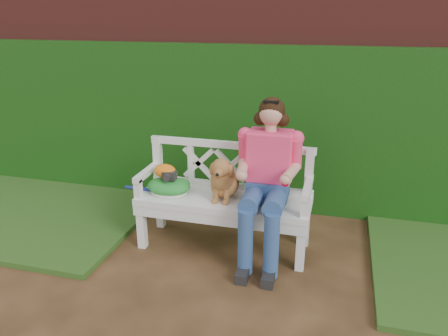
# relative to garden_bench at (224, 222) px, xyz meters

# --- Properties ---
(ground) EXTENTS (60.00, 60.00, 0.00)m
(ground) POSITION_rel_garden_bench_xyz_m (0.18, -0.72, -0.24)
(ground) COLOR #301F10
(brick_wall) EXTENTS (10.00, 0.30, 2.20)m
(brick_wall) POSITION_rel_garden_bench_xyz_m (0.18, 1.18, 0.86)
(brick_wall) COLOR maroon
(brick_wall) RESTS_ON ground
(ivy_hedge) EXTENTS (10.00, 0.18, 1.70)m
(ivy_hedge) POSITION_rel_garden_bench_xyz_m (0.18, 0.96, 0.61)
(ivy_hedge) COLOR #1A530E
(ivy_hedge) RESTS_ON ground
(grass_left) EXTENTS (2.60, 2.00, 0.05)m
(grass_left) POSITION_rel_garden_bench_xyz_m (-2.22, 0.18, -0.21)
(grass_left) COLOR #1D4813
(grass_left) RESTS_ON ground
(garden_bench) EXTENTS (1.62, 0.70, 0.48)m
(garden_bench) POSITION_rel_garden_bench_xyz_m (0.00, 0.00, 0.00)
(garden_bench) COLOR white
(garden_bench) RESTS_ON ground
(seated_woman) EXTENTS (0.60, 0.78, 1.33)m
(seated_woman) POSITION_rel_garden_bench_xyz_m (0.38, -0.02, 0.42)
(seated_woman) COLOR #F35564
(seated_woman) RESTS_ON ground
(dog) EXTENTS (0.27, 0.36, 0.39)m
(dog) POSITION_rel_garden_bench_xyz_m (0.00, -0.02, 0.44)
(dog) COLOR #986131
(dog) RESTS_ON garden_bench
(tennis_racket) EXTENTS (0.67, 0.49, 0.03)m
(tennis_racket) POSITION_rel_garden_bench_xyz_m (-0.52, -0.04, 0.25)
(tennis_racket) COLOR white
(tennis_racket) RESTS_ON garden_bench
(green_bag) EXTENTS (0.47, 0.42, 0.13)m
(green_bag) POSITION_rel_garden_bench_xyz_m (-0.50, -0.03, 0.31)
(green_bag) COLOR #2E7B30
(green_bag) RESTS_ON garden_bench
(camera_item) EXTENTS (0.12, 0.09, 0.08)m
(camera_item) POSITION_rel_garden_bench_xyz_m (-0.48, -0.04, 0.41)
(camera_item) COLOR #272626
(camera_item) RESTS_ON green_bag
(baseball_glove) EXTENTS (0.23, 0.19, 0.12)m
(baseball_glove) POSITION_rel_garden_bench_xyz_m (-0.54, -0.01, 0.44)
(baseball_glove) COLOR orange
(baseball_glove) RESTS_ON green_bag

